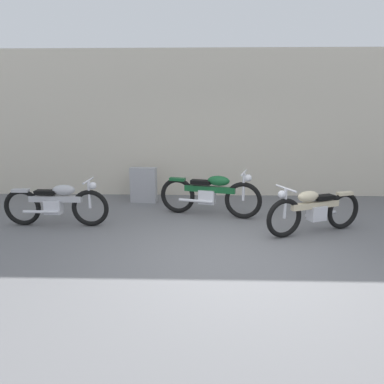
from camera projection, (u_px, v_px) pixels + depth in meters
name	position (u px, v px, depth m)	size (l,w,h in m)	color
ground_plane	(227.00, 260.00, 5.13)	(40.00, 40.00, 0.00)	slate
building_wall	(217.00, 124.00, 8.66)	(18.00, 0.30, 3.48)	beige
stone_marker	(144.00, 185.00, 8.17)	(0.59, 0.20, 0.81)	#9E9EA3
motorcycle_cream	(314.00, 210.00, 6.13)	(1.81, 0.90, 0.86)	black
motorcycle_silver	(57.00, 204.00, 6.52)	(1.95, 0.54, 0.88)	black
motorcycle_green	(210.00, 194.00, 7.12)	(2.04, 0.80, 0.94)	black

